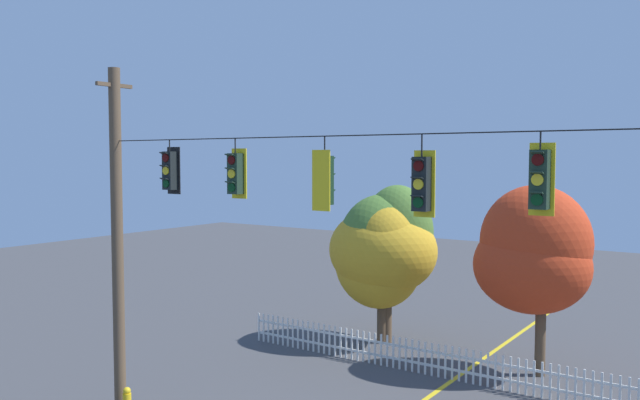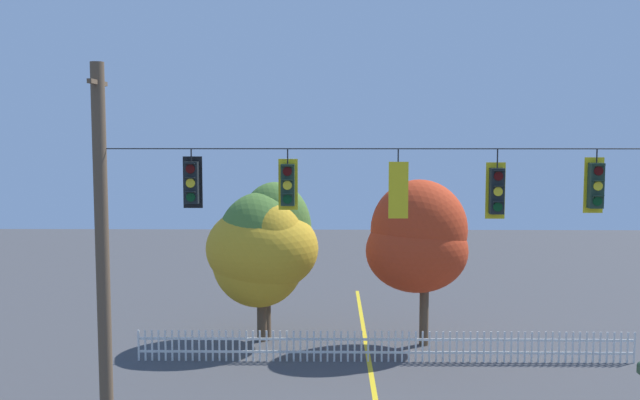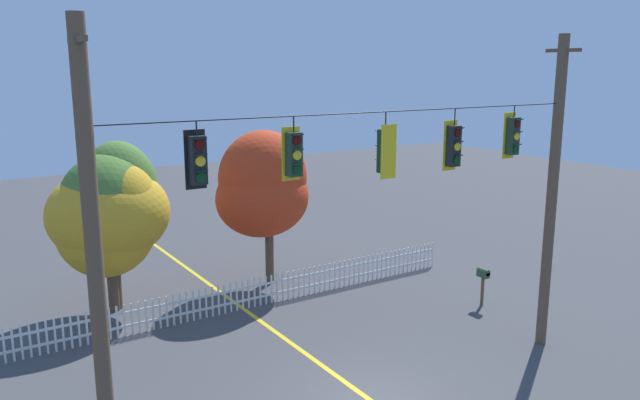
% 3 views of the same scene
% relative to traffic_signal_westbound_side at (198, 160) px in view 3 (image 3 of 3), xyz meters
% --- Properties ---
extents(signal_support_span, '(13.14, 1.10, 9.13)m').
position_rel_traffic_signal_westbound_side_xyz_m(signal_support_span, '(4.38, -0.01, -1.85)').
color(signal_support_span, brown).
rests_on(signal_support_span, ground).
extents(traffic_signal_westbound_side, '(0.43, 0.38, 1.33)m').
position_rel_traffic_signal_westbound_side_xyz_m(traffic_signal_westbound_side, '(0.00, 0.00, 0.00)').
color(traffic_signal_westbound_side, black).
extents(traffic_signal_eastbound_side, '(0.43, 0.38, 1.37)m').
position_rel_traffic_signal_westbound_side_xyz_m(traffic_signal_eastbound_side, '(2.14, -0.00, -0.05)').
color(traffic_signal_eastbound_side, black).
extents(traffic_signal_northbound_primary, '(0.43, 0.38, 1.53)m').
position_rel_traffic_signal_westbound_side_xyz_m(traffic_signal_northbound_primary, '(4.58, -0.02, -0.15)').
color(traffic_signal_northbound_primary, black).
extents(traffic_signal_northbound_secondary, '(0.43, 0.38, 1.56)m').
position_rel_traffic_signal_westbound_side_xyz_m(traffic_signal_northbound_secondary, '(6.77, 0.00, -0.18)').
color(traffic_signal_northbound_secondary, black).
extents(traffic_signal_southbound_primary, '(0.43, 0.38, 1.43)m').
position_rel_traffic_signal_westbound_side_xyz_m(traffic_signal_southbound_primary, '(8.94, 0.00, -0.06)').
color(traffic_signal_southbound_primary, black).
extents(white_picket_fence, '(16.51, 0.06, 1.04)m').
position_rel_traffic_signal_westbound_side_xyz_m(white_picket_fence, '(4.91, 7.32, -5.95)').
color(white_picket_fence, silver).
rests_on(white_picket_fence, ground).
extents(autumn_maple_near_fence, '(4.07, 3.48, 5.27)m').
position_rel_traffic_signal_westbound_side_xyz_m(autumn_maple_near_fence, '(0.62, 9.56, -3.10)').
color(autumn_maple_near_fence, brown).
rests_on(autumn_maple_near_fence, ground).
extents(autumn_maple_mid, '(3.41, 3.02, 5.82)m').
position_rel_traffic_signal_westbound_side_xyz_m(autumn_maple_mid, '(0.77, 9.73, -2.69)').
color(autumn_maple_mid, brown).
rests_on(autumn_maple_mid, ground).
extents(autumn_oak_far_east, '(3.61, 3.05, 5.96)m').
position_rel_traffic_signal_westbound_side_xyz_m(autumn_oak_far_east, '(6.18, 9.20, -2.67)').
color(autumn_oak_far_east, brown).
rests_on(autumn_oak_far_east, ground).
extents(roadside_mailbox, '(0.25, 0.44, 1.36)m').
position_rel_traffic_signal_westbound_side_xyz_m(roadside_mailbox, '(11.58, 3.10, -5.37)').
color(roadside_mailbox, brown).
rests_on(roadside_mailbox, ground).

